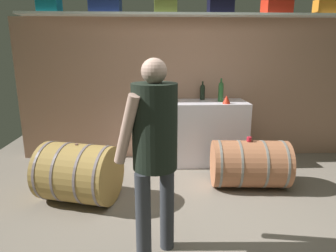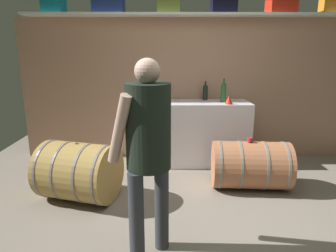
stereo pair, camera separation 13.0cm
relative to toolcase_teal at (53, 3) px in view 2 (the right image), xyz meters
name	(u,v)px [view 2 (the right image)]	position (x,y,z in m)	size (l,w,h in m)	color
ground_plane	(203,203)	(1.97, -1.44, -2.31)	(6.40, 7.45, 0.02)	gray
back_wall_panel	(192,90)	(1.97, 0.15, -1.23)	(5.20, 0.10, 2.13)	tan
high_shelf_board	(194,15)	(1.97, 0.00, -0.15)	(4.78, 0.40, 0.03)	white
toolcase_teal	(53,3)	(0.00, 0.00, 0.00)	(0.29, 0.26, 0.28)	#107385
toolcase_navy	(109,5)	(0.77, 0.00, -0.02)	(0.42, 0.26, 0.24)	navy
toolcase_olive	(168,4)	(1.60, 0.00, -0.01)	(0.31, 0.25, 0.27)	olive
toolcase_black	(224,6)	(2.38, 0.00, -0.03)	(0.34, 0.27, 0.22)	black
toolcase_red	(282,1)	(3.19, 0.00, 0.04)	(0.37, 0.28, 0.35)	red
toolcase_orange	(334,6)	(3.94, 0.00, -0.04)	(0.35, 0.19, 0.20)	orange
work_cabinet	(200,133)	(2.07, -0.20, -1.83)	(1.42, 0.57, 0.93)	white
wine_bottle_dark	(205,92)	(2.16, -0.01, -1.24)	(0.07, 0.07, 0.28)	black
wine_bottle_green	(223,92)	(2.40, -0.20, -1.22)	(0.07, 0.07, 0.34)	#295E2C
wine_glass	(159,95)	(1.46, -0.01, -1.28)	(0.07, 0.07, 0.12)	white
red_funnel	(229,100)	(2.44, -0.39, -1.30)	(0.11, 0.11, 0.12)	red
wine_barrel_near	(250,165)	(2.60, -1.06, -2.00)	(0.95, 0.65, 0.59)	#A76644
wine_barrel_far	(79,171)	(0.58, -1.32, -1.96)	(0.97, 0.86, 0.67)	#A48242
tasting_cup	(250,140)	(2.57, -1.06, -1.68)	(0.06, 0.06, 0.05)	red
winemaker_pouring	(148,142)	(1.42, -2.31, -1.31)	(0.49, 0.51, 1.60)	#31343A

